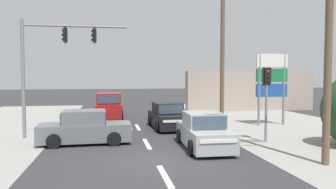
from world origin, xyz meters
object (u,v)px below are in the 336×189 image
at_px(sedan_kerbside_parked, 167,117).
at_px(utility_pole_foreground_right, 326,16).
at_px(traffic_signal_mast, 50,57).
at_px(suv_crossing_left, 109,106).
at_px(utility_pole_midground_right, 222,46).
at_px(shopping_plaza_sign, 272,79).
at_px(pedestal_signal_right_kerb, 267,92).
at_px(sedan_receding_far, 85,129).
at_px(sedan_oncoming_mid, 204,132).

bearing_deg(sedan_kerbside_parked, utility_pole_foreground_right, -66.65).
relative_size(traffic_signal_mast, suv_crossing_left, 1.31).
height_order(utility_pole_midground_right, sedan_kerbside_parked, utility_pole_midground_right).
relative_size(utility_pole_foreground_right, traffic_signal_mast, 1.63).
relative_size(utility_pole_foreground_right, shopping_plaza_sign, 2.12).
relative_size(traffic_signal_mast, sedan_kerbside_parked, 1.39).
bearing_deg(utility_pole_midground_right, pedestal_signal_right_kerb, -83.55).
height_order(pedestal_signal_right_kerb, suv_crossing_left, pedestal_signal_right_kerb).
xyz_separation_m(utility_pole_midground_right, sedan_receding_far, (-7.93, -3.42, -4.30)).
distance_m(utility_pole_midground_right, suv_crossing_left, 9.95).
xyz_separation_m(shopping_plaza_sign, sedan_oncoming_mid, (-6.14, -5.66, -2.28)).
xyz_separation_m(utility_pole_midground_right, sedan_kerbside_parked, (-3.35, 0.30, -4.30)).
bearing_deg(traffic_signal_mast, sedan_receding_far, -44.81).
bearing_deg(sedan_oncoming_mid, suv_crossing_left, 109.91).
bearing_deg(sedan_oncoming_mid, utility_pole_foreground_right, -46.21).
bearing_deg(sedan_receding_far, traffic_signal_mast, 135.19).
relative_size(suv_crossing_left, sedan_oncoming_mid, 1.07).
height_order(suv_crossing_left, sedan_oncoming_mid, suv_crossing_left).
distance_m(utility_pole_midground_right, shopping_plaza_sign, 3.99).
height_order(utility_pole_midground_right, shopping_plaza_sign, utility_pole_midground_right).
xyz_separation_m(utility_pole_foreground_right, utility_pole_midground_right, (-0.58, 8.81, -0.23)).
bearing_deg(suv_crossing_left, sedan_receding_far, -96.72).
relative_size(traffic_signal_mast, sedan_receding_far, 1.40).
height_order(pedestal_signal_right_kerb, sedan_receding_far, pedestal_signal_right_kerb).
xyz_separation_m(utility_pole_foreground_right, sedan_kerbside_parked, (-3.93, 9.10, -4.54)).
height_order(utility_pole_midground_right, pedestal_signal_right_kerb, utility_pole_midground_right).
relative_size(sedan_receding_far, sedan_kerbside_parked, 0.99).
xyz_separation_m(traffic_signal_mast, suv_crossing_left, (2.93, 7.57, -3.26)).
distance_m(pedestal_signal_right_kerb, sedan_kerbside_parked, 6.55).
distance_m(suv_crossing_left, sedan_oncoming_mid, 12.03).
relative_size(traffic_signal_mast, pedestal_signal_right_kerb, 1.69).
relative_size(pedestal_signal_right_kerb, sedan_receding_far, 0.83).
bearing_deg(shopping_plaza_sign, sedan_oncoming_mid, -137.35).
bearing_deg(shopping_plaza_sign, utility_pole_foreground_right, -107.29).
distance_m(utility_pole_midground_right, sedan_receding_far, 9.65).
relative_size(utility_pole_foreground_right, sedan_receding_far, 2.28).
relative_size(utility_pole_midground_right, traffic_signal_mast, 1.59).
height_order(traffic_signal_mast, pedestal_signal_right_kerb, traffic_signal_mast).
xyz_separation_m(shopping_plaza_sign, suv_crossing_left, (-10.24, 5.66, -2.10)).
distance_m(utility_pole_foreground_right, sedan_receding_far, 11.04).
bearing_deg(utility_pole_midground_right, suv_crossing_left, 138.87).
bearing_deg(utility_pole_foreground_right, suv_crossing_left, 116.63).
height_order(shopping_plaza_sign, sedan_kerbside_parked, shopping_plaza_sign).
bearing_deg(utility_pole_foreground_right, traffic_signal_mast, 145.15).
bearing_deg(pedestal_signal_right_kerb, sedan_oncoming_mid, -168.58).
bearing_deg(sedan_receding_far, suv_crossing_left, 83.28).
distance_m(utility_pole_foreground_right, utility_pole_midground_right, 8.83).
bearing_deg(suv_crossing_left, sedan_kerbside_parked, -58.45).
bearing_deg(utility_pole_foreground_right, sedan_receding_far, 147.69).
relative_size(suv_crossing_left, sedan_kerbside_parked, 1.06).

